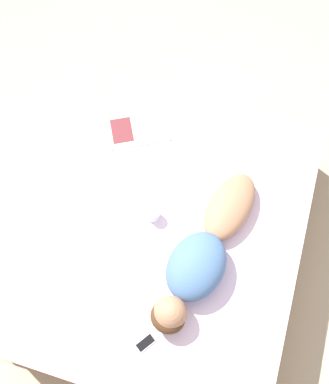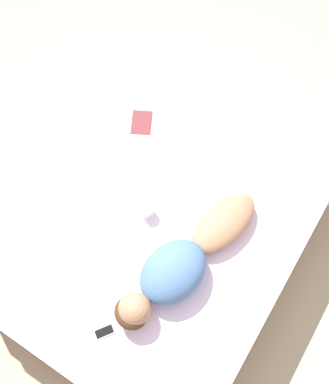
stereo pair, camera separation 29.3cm
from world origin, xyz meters
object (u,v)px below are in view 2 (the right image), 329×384
(coffee_mug, at_px, (147,210))
(person, at_px, (181,264))
(cell_phone, at_px, (104,332))
(open_magazine, at_px, (157,124))

(coffee_mug, bearing_deg, person, 152.65)
(coffee_mug, xyz_separation_m, cell_phone, (-0.20, 0.79, -0.04))
(person, xyz_separation_m, coffee_mug, (0.39, -0.20, -0.05))
(coffee_mug, relative_size, cell_phone, 0.88)
(open_magazine, distance_m, coffee_mug, 0.68)
(open_magazine, relative_size, cell_phone, 3.70)
(person, distance_m, cell_phone, 0.62)
(person, bearing_deg, coffee_mug, -14.10)
(person, bearing_deg, open_magazine, -35.82)
(open_magazine, relative_size, coffee_mug, 4.21)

